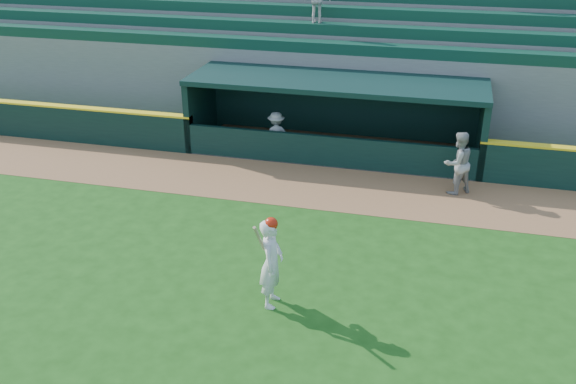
% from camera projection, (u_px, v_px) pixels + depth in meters
% --- Properties ---
extents(ground, '(120.00, 120.00, 0.00)m').
position_uv_depth(ground, '(270.00, 274.00, 14.37)').
color(ground, '#194611').
rests_on(ground, ground).
extents(warning_track, '(40.00, 3.00, 0.01)m').
position_uv_depth(warning_track, '(316.00, 186.00, 18.67)').
color(warning_track, brown).
rests_on(warning_track, ground).
extents(dugout_player_front, '(1.12, 1.08, 1.82)m').
position_uv_depth(dugout_player_front, '(458.00, 163.00, 17.91)').
color(dugout_player_front, gray).
rests_on(dugout_player_front, ground).
extents(dugout_player_inside, '(1.09, 0.87, 1.48)m').
position_uv_depth(dugout_player_inside, '(276.00, 135.00, 20.55)').
color(dugout_player_inside, '#9C9C97').
rests_on(dugout_player_inside, ground).
extents(dugout, '(9.40, 2.80, 2.46)m').
position_uv_depth(dugout, '(337.00, 110.00, 20.83)').
color(dugout, slate).
rests_on(dugout, ground).
extents(stands, '(34.50, 6.25, 7.10)m').
position_uv_depth(stands, '(359.00, 49.00, 24.41)').
color(stands, slate).
rests_on(stands, ground).
extents(batter_at_plate, '(0.49, 0.84, 2.01)m').
position_uv_depth(batter_at_plate, '(271.00, 262.00, 12.91)').
color(batter_at_plate, silver).
rests_on(batter_at_plate, ground).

